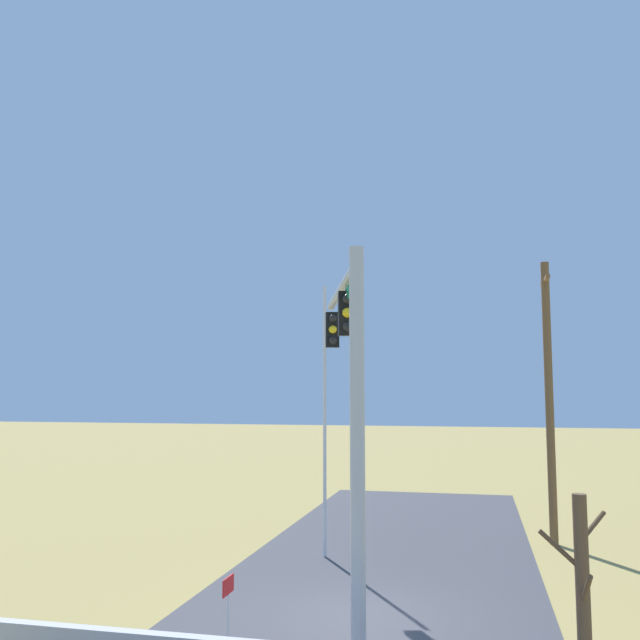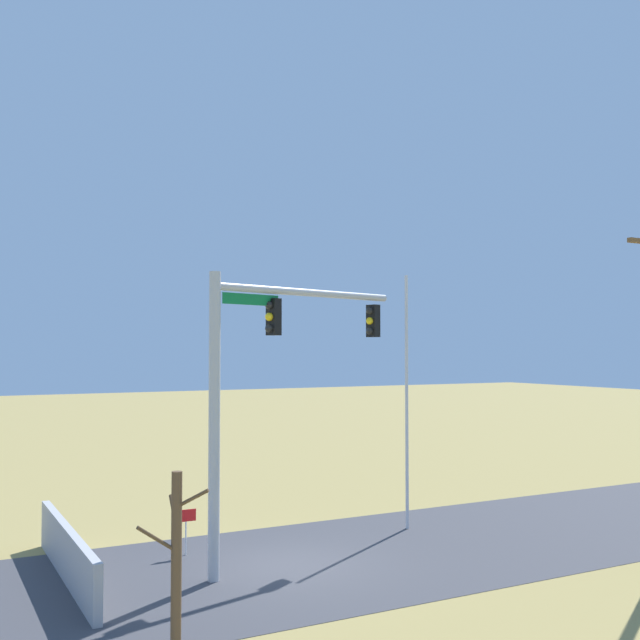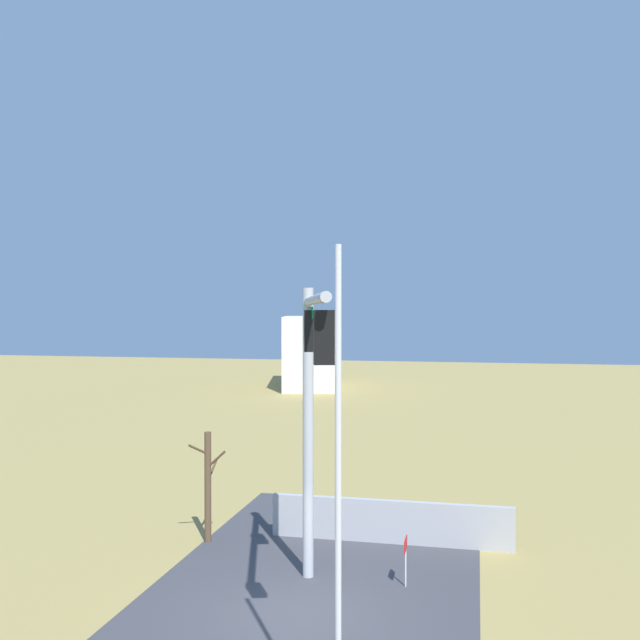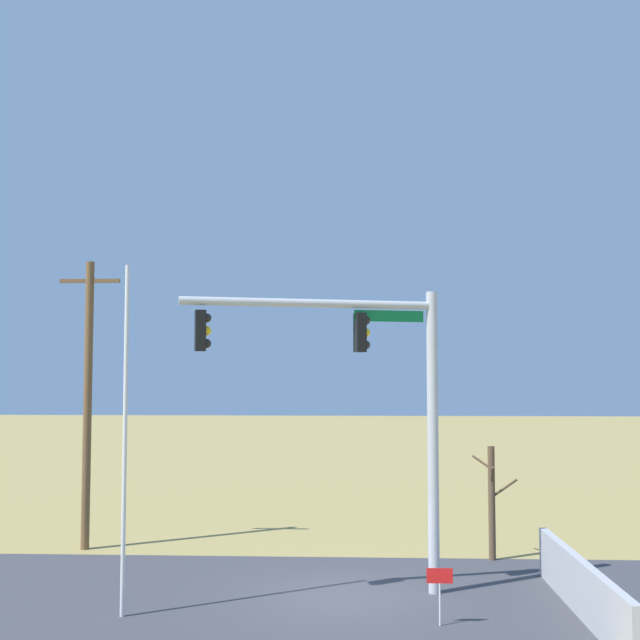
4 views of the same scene
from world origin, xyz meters
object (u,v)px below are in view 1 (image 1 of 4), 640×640
object	(u,v)px
signal_mast	(348,372)
utility_pole	(549,395)
flagpole	(325,419)
open_sign	(228,594)
bare_tree	(583,608)

from	to	relation	value
signal_mast	utility_pole	bearing A→B (deg)	150.99
signal_mast	flagpole	world-z (taller)	flagpole
utility_pole	open_sign	xyz separation A→B (m)	(10.12, -6.94, -3.70)
signal_mast	flagpole	bearing A→B (deg)	-162.73
signal_mast	open_sign	world-z (taller)	signal_mast
flagpole	utility_pole	xyz separation A→B (m)	(-3.12, 6.60, 0.68)
flagpole	bare_tree	distance (m)	11.03
signal_mast	utility_pole	xyz separation A→B (m)	(-8.75, 4.85, -0.51)
flagpole	open_sign	world-z (taller)	flagpole
bare_tree	open_sign	bearing A→B (deg)	-109.57
signal_mast	flagpole	xyz separation A→B (m)	(-5.63, -1.75, -1.18)
signal_mast	utility_pole	size ratio (longest dim) A/B	0.84
signal_mast	flagpole	size ratio (longest dim) A/B	0.95
flagpole	signal_mast	bearing A→B (deg)	17.27
utility_pole	bare_tree	world-z (taller)	utility_pole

